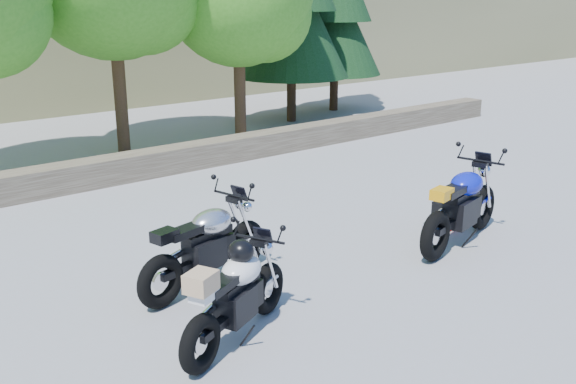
% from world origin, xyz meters
% --- Properties ---
extents(ground, '(90.00, 90.00, 0.00)m').
position_xyz_m(ground, '(0.00, 0.00, 0.00)').
color(ground, gray).
rests_on(ground, ground).
extents(stone_wall, '(22.00, 0.55, 0.50)m').
position_xyz_m(stone_wall, '(0.00, 5.50, 0.25)').
color(stone_wall, '#4D4233').
rests_on(stone_wall, ground).
extents(conifer_far, '(2.82, 2.82, 6.27)m').
position_xyz_m(conifer_far, '(8.40, 8.80, 3.27)').
color(conifer_far, '#382314').
rests_on(conifer_far, ground).
extents(silver_bike, '(2.07, 0.74, 1.05)m').
position_xyz_m(silver_bike, '(-1.50, 0.48, 0.51)').
color(silver_bike, black).
rests_on(silver_bike, ground).
extents(white_bike, '(1.81, 0.94, 1.06)m').
position_xyz_m(white_bike, '(-1.97, -0.82, 0.52)').
color(white_bike, black).
rests_on(white_bike, ground).
extents(blue_bike, '(2.23, 0.79, 1.13)m').
position_xyz_m(blue_bike, '(2.06, -0.60, 0.55)').
color(blue_bike, black).
rests_on(blue_bike, ground).
extents(backpack, '(0.33, 0.29, 0.43)m').
position_xyz_m(backpack, '(2.38, -0.09, 0.21)').
color(backpack, black).
rests_on(backpack, ground).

